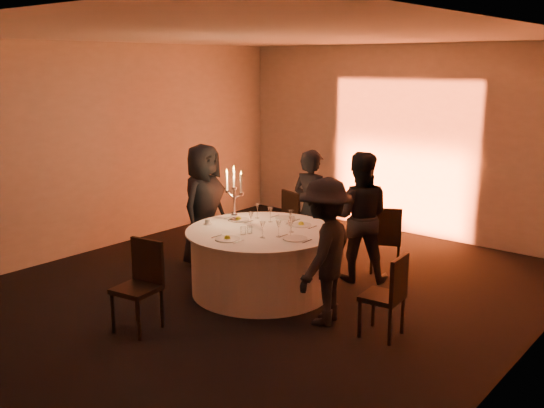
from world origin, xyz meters
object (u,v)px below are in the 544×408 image
Objects in this scene: chair_back_left at (297,219)px; guest_right at (325,252)px; chair_front at (141,280)px; chair_left at (210,217)px; guest_back_left at (312,209)px; banquet_table at (261,261)px; guest_left at (204,205)px; candelabra at (234,202)px; guest_back_right at (359,217)px; coffee_cup at (208,222)px; chair_back_right at (386,236)px; chair_right at (389,292)px.

chair_back_left is 0.61× the size of guest_right.
guest_right is at bearing 34.54° from chair_front.
chair_left is 1.46m from guest_back_left.
banquet_table is 1.90× the size of chair_back_left.
candelabra is (0.71, -0.16, 0.18)m from guest_left.
guest_left is 1.04× the size of guest_back_left.
guest_back_right is (0.96, 2.67, 0.30)m from chair_front.
chair_back_left is 1.01× the size of chair_front.
banquet_table is at bearing 17.90° from coffee_cup.
guest_left is (-0.72, -1.13, 0.30)m from chair_back_left.
chair_left is 2.36m from chair_front.
chair_front is at bearing 38.54° from guest_back_right.
chair_back_right is 1.03m from guest_back_left.
chair_right is 0.55× the size of guest_right.
chair_back_left is 2.32m from guest_right.
guest_back_left is at bearing 64.73° from coffee_cup.
guest_back_right reaches higher than coffee_cup.
guest_left reaches higher than chair_left.
guest_back_left is 0.73m from guest_back_right.
chair_front is at bearing -81.69° from candelabra.
chair_back_right is 1.95m from chair_right.
candelabra is at bearing -102.10° from chair_right.
candelabra is at bearing 7.70° from guest_back_right.
guest_back_right reaches higher than guest_back_left.
guest_back_left is 1.46m from coffee_cup.
guest_right reaches higher than chair_left.
chair_right is at bearing 100.27° from guest_back_right.
banquet_table is 1.35m from guest_left.
coffee_cup is at bearing -162.10° from banquet_table.
guest_left reaches higher than candelabra.
guest_back_left is (-0.06, 1.10, 0.42)m from banquet_table.
guest_back_right is (0.68, 1.09, 0.44)m from banquet_table.
chair_back_left is 1.37m from guest_left.
chair_back_left is (0.85, 0.89, -0.08)m from chair_left.
banquet_table is at bearing -116.68° from guest_right.
guest_left is at bearing -116.01° from guest_right.
guest_right reaches higher than chair_back_right.
guest_left is at bearing 139.41° from coffee_cup.
guest_left reaches higher than guest_back_left.
chair_right reaches higher than banquet_table.
chair_left reaches higher than coffee_cup.
chair_front is 0.57× the size of guest_back_right.
guest_left is (0.13, -0.24, 0.22)m from chair_left.
chair_right reaches higher than coffee_cup.
candelabra is (-0.53, 0.10, 0.63)m from banquet_table.
guest_right reaches higher than chair_right.
guest_back_left reaches higher than chair_left.
chair_back_left is at bearing 110.52° from banquet_table.
guest_right reaches higher than coffee_cup.
chair_right is 2.41m from candelabra.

